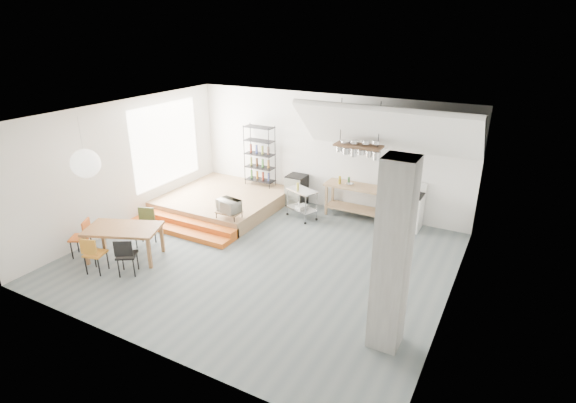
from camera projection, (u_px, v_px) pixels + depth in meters
The scene contains 26 objects.
floor at pixel (262, 257), 10.13m from camera, with size 8.00×8.00×0.00m, color #576165.
wall_back at pixel (327, 152), 12.40m from camera, with size 8.00×0.04×3.20m, color silver.
wall_left at pixel (125, 165), 11.30m from camera, with size 0.04×7.00×3.20m, color silver.
wall_right at pixel (457, 230), 7.77m from camera, with size 0.04×7.00×3.20m, color silver.
ceiling at pixel (258, 116), 8.94m from camera, with size 8.00×7.00×0.02m, color white.
slope_ceiling at pixel (387, 129), 10.76m from camera, with size 4.40×1.80×0.15m, color white.
window_pane at pixel (166, 144), 12.45m from camera, with size 0.02×2.50×2.20m, color white.
platform at pixel (224, 201), 12.80m from camera, with size 3.00×3.00×0.40m, color #9C774E.
step_lower at pixel (178, 231), 11.25m from camera, with size 3.00×0.35×0.13m, color #D05B18.
step_upper at pixel (187, 224), 11.51m from camera, with size 3.00×0.35×0.27m, color #D05B18.
concrete_column at pixel (392, 257), 6.86m from camera, with size 0.50×0.50×3.20m, color gray.
kitchen_counter at pixel (358, 196), 11.99m from camera, with size 1.80×0.60×0.91m.
stove at pixel (410, 210), 11.43m from camera, with size 0.60×0.60×1.18m.
pot_rack at pixel (359, 149), 11.29m from camera, with size 1.20×0.50×1.43m.
wire_shelving at pixel (260, 155), 13.14m from camera, with size 0.88×0.38×1.80m.
microwave_shelf at pixel (229, 212), 11.16m from camera, with size 0.60×0.40×0.16m.
paper_lantern at pixel (85, 163), 9.36m from camera, with size 0.60×0.60×0.60m, color white.
dining_table at pixel (123, 231), 9.87m from camera, with size 1.80×1.43×0.75m.
chair_mustard at pixel (93, 252), 9.31m from camera, with size 0.47×0.47×0.84m.
chair_black at pixel (126, 254), 9.24m from camera, with size 0.53×0.53×0.85m.
chair_olive at pixel (145, 223), 10.57m from camera, with size 0.53×0.53×0.90m.
chair_red at pixel (83, 235), 10.03m from camera, with size 0.55×0.55×0.87m.
rolling_cart at pixel (302, 200), 11.99m from camera, with size 0.93×0.74×0.81m.
mini_fridge at pixel (297, 190), 12.92m from camera, with size 0.52×0.52×0.89m, color black.
microwave at pixel (229, 206), 11.09m from camera, with size 0.57×0.38×0.31m, color beige.
bowl at pixel (350, 184), 11.93m from camera, with size 0.20×0.20×0.05m, color silver.
Camera 1 is at (4.77, -7.58, 4.95)m, focal length 28.00 mm.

